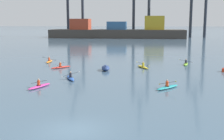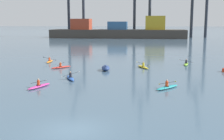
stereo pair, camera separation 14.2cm
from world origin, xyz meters
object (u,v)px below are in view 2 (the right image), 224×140
at_px(kayak_blue, 70,78).
at_px(kayak_lime, 186,64).
at_px(container_barge, 119,31).
at_px(kayak_yellow, 143,67).
at_px(kayak_magenta, 39,86).
at_px(capsized_dinghy, 106,68).
at_px(kayak_orange, 50,61).
at_px(kayak_teal, 167,87).
at_px(kayak_red, 61,67).

relative_size(kayak_blue, kayak_lime, 0.97).
height_order(container_barge, kayak_lime, container_barge).
distance_m(container_barge, kayak_lime, 77.65).
bearing_deg(kayak_blue, kayak_yellow, 48.43).
bearing_deg(kayak_yellow, kayak_magenta, -126.59).
bearing_deg(kayak_lime, kayak_magenta, -133.63).
height_order(capsized_dinghy, kayak_magenta, kayak_magenta).
bearing_deg(kayak_lime, kayak_yellow, -149.91).
relative_size(kayak_orange, kayak_yellow, 1.03).
xyz_separation_m(container_barge, kayak_lime, (17.54, -75.59, -2.66)).
distance_m(kayak_teal, kayak_yellow, 13.68).
bearing_deg(kayak_orange, kayak_teal, -44.43).
relative_size(kayak_lime, kayak_magenta, 1.02).
relative_size(kayak_magenta, kayak_yellow, 1.02).
bearing_deg(kayak_lime, kayak_blue, -138.49).
xyz_separation_m(capsized_dinghy, kayak_teal, (7.75, -10.50, -0.18)).
distance_m(kayak_red, kayak_blue, 8.84).
height_order(kayak_teal, kayak_blue, kayak_teal).
xyz_separation_m(container_barge, kayak_yellow, (10.77, -79.52, -2.66)).
bearing_deg(capsized_dinghy, kayak_red, 168.27).
bearing_deg(kayak_orange, kayak_yellow, -15.94).
xyz_separation_m(kayak_red, kayak_magenta, (1.36, -12.85, 0.00)).
bearing_deg(kayak_teal, kayak_yellow, 100.78).
distance_m(capsized_dinghy, kayak_blue, 7.49).
bearing_deg(capsized_dinghy, kayak_lime, 29.80).
bearing_deg(kayak_red, capsized_dinghy, -11.73).
xyz_separation_m(kayak_orange, kayak_teal, (18.28, -17.93, 0.00)).
distance_m(kayak_teal, kayak_blue, 11.73).
relative_size(kayak_red, kayak_blue, 0.88).
distance_m(kayak_orange, kayak_lime, 22.50).
xyz_separation_m(kayak_blue, kayak_yellow, (8.54, 9.63, -0.00)).
height_order(kayak_orange, kayak_magenta, same).
bearing_deg(kayak_red, kayak_yellow, 7.16).
xyz_separation_m(container_barge, kayak_red, (-1.26, -81.03, -2.66)).
relative_size(container_barge, capsized_dinghy, 20.13).
relative_size(kayak_blue, kayak_yellow, 1.00).
xyz_separation_m(kayak_teal, kayak_yellow, (-2.56, 13.43, 0.00)).
height_order(kayak_orange, kayak_yellow, kayak_yellow).
xyz_separation_m(container_barge, kayak_orange, (-4.96, -75.02, -2.66)).
bearing_deg(kayak_lime, kayak_teal, -103.64).
bearing_deg(kayak_lime, capsized_dinghy, -150.20).
height_order(capsized_dinghy, kayak_yellow, kayak_yellow).
relative_size(capsized_dinghy, kayak_blue, 0.83).
xyz_separation_m(kayak_orange, kayak_lime, (22.50, -0.57, 0.00)).
bearing_deg(capsized_dinghy, kayak_teal, -53.56).
relative_size(kayak_red, kayak_teal, 1.00).
distance_m(kayak_red, kayak_teal, 18.84).
distance_m(container_barge, kayak_red, 81.08).
bearing_deg(kayak_magenta, kayak_red, 96.06).
xyz_separation_m(kayak_blue, kayak_lime, (15.31, 13.55, -0.00)).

